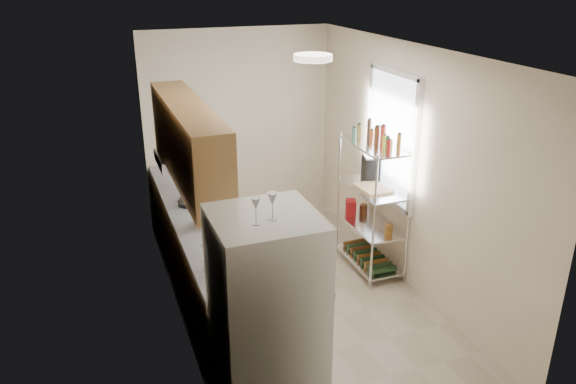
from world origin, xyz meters
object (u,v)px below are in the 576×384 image
frying_pan_large (190,202)px  espresso_machine (371,168)px  refrigerator (267,326)px  rice_cooker (207,217)px  cutting_board (373,188)px

frying_pan_large → espresso_machine: bearing=17.2°
refrigerator → espresso_machine: bearing=47.2°
frying_pan_large → refrigerator: bearing=-63.4°
rice_cooker → refrigerator: bearing=-89.0°
rice_cooker → espresso_machine: 2.03m
refrigerator → cutting_board: size_ratio=4.51×
cutting_board → espresso_machine: espresso_machine is taller
frying_pan_large → cutting_board: 2.02m
espresso_machine → cutting_board: bearing=-97.5°
cutting_board → espresso_machine: bearing=68.3°
rice_cooker → frying_pan_large: 0.61m
rice_cooker → cutting_board: bearing=1.8°
refrigerator → rice_cooker: 1.78m
rice_cooker → cutting_board: rice_cooker is taller
refrigerator → espresso_machine: refrigerator is taller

